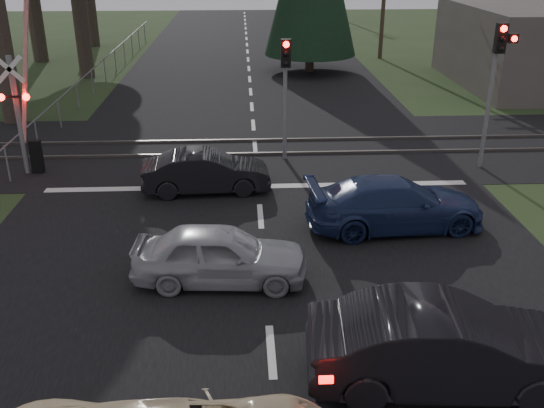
{
  "coord_description": "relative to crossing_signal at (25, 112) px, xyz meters",
  "views": [
    {
      "loc": [
        -0.45,
        -9.18,
        7.0
      ],
      "look_at": [
        0.21,
        3.86,
        1.3
      ],
      "focal_mm": 40.0,
      "sensor_mm": 36.0,
      "label": 1
    }
  ],
  "objects": [
    {
      "name": "rail_far",
      "position": [
        7.27,
        3.01,
        -2.01
      ],
      "size": [
        120.0,
        0.12,
        0.1
      ],
      "primitive_type": "cube",
      "color": "#59544C",
      "rests_on": "ground"
    },
    {
      "name": "dark_hatchback",
      "position": [
        10.16,
        -10.82,
        -1.29
      ],
      "size": [
        4.74,
        1.94,
        1.53
      ],
      "primitive_type": "imported",
      "rotation": [
        0.0,
        0.0,
        1.5
      ],
      "color": "black",
      "rests_on": "ground"
    },
    {
      "name": "road",
      "position": [
        7.27,
        0.21,
        -2.05
      ],
      "size": [
        14.0,
        100.0,
        0.01
      ],
      "primitive_type": "cube",
      "color": "black",
      "rests_on": "ground"
    },
    {
      "name": "dark_car_far",
      "position": [
        5.72,
        -1.89,
        -1.43
      ],
      "size": [
        3.86,
        1.54,
        1.25
      ],
      "primitive_type": "imported",
      "rotation": [
        0.0,
        0.0,
        1.63
      ],
      "color": "black",
      "rests_on": "ground"
    },
    {
      "name": "ground",
      "position": [
        7.27,
        -9.79,
        -2.06
      ],
      "size": [
        120.0,
        120.0,
        0.0
      ],
      "primitive_type": "plane",
      "color": "#253A1A",
      "rests_on": "ground"
    },
    {
      "name": "crossing_signal",
      "position": [
        0.0,
        0.0,
        0.0
      ],
      "size": [
        1.62,
        0.38,
        6.96
      ],
      "color": "slate",
      "rests_on": "ground"
    },
    {
      "name": "silver_car",
      "position": [
        6.28,
        -7.18,
        -1.4
      ],
      "size": [
        3.93,
        1.8,
        1.31
      ],
      "primitive_type": "imported",
      "rotation": [
        0.0,
        0.0,
        1.5
      ],
      "color": "#979A9F",
      "rests_on": "ground"
    },
    {
      "name": "stop_line",
      "position": [
        7.27,
        -1.59,
        -2.05
      ],
      "size": [
        13.0,
        0.35,
        0.0
      ],
      "primitive_type": "cube",
      "color": "silver",
      "rests_on": "ground"
    },
    {
      "name": "fence_left",
      "position": [
        -0.53,
        12.71,
        -2.06
      ],
      "size": [
        0.1,
        36.0,
        1.2
      ],
      "primitive_type": null,
      "color": "slate",
      "rests_on": "ground"
    },
    {
      "name": "rail_corridor",
      "position": [
        7.27,
        2.21,
        -2.05
      ],
      "size": [
        120.0,
        8.0,
        0.01
      ],
      "primitive_type": "cube",
      "color": "black",
      "rests_on": "ground"
    },
    {
      "name": "traffic_signal_center",
      "position": [
        8.27,
        0.89,
        0.75
      ],
      "size": [
        0.32,
        0.48,
        4.1
      ],
      "color": "slate",
      "rests_on": "ground"
    },
    {
      "name": "traffic_signal_right",
      "position": [
        14.82,
        -0.31,
        1.26
      ],
      "size": [
        0.68,
        0.48,
        4.7
      ],
      "color": "slate",
      "rests_on": "ground"
    },
    {
      "name": "blue_sedan",
      "position": [
        10.78,
        -4.65,
        -1.38
      ],
      "size": [
        4.8,
        2.29,
        1.35
      ],
      "primitive_type": "imported",
      "rotation": [
        0.0,
        0.0,
        1.66
      ],
      "color": "#19264C",
      "rests_on": "ground"
    },
    {
      "name": "rail_near",
      "position": [
        7.27,
        1.41,
        -2.01
      ],
      "size": [
        120.0,
        0.12,
        0.1
      ],
      "primitive_type": "cube",
      "color": "#59544C",
      "rests_on": "ground"
    }
  ]
}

